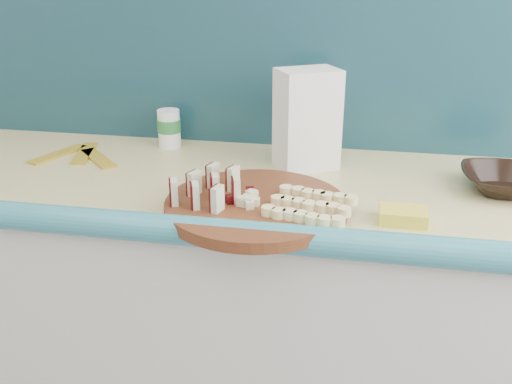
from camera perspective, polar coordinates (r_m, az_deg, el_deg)
The scene contains 11 objects.
kitchen_counter at distance 1.62m, azimuth -5.20°, elevation -13.45°, with size 2.20×0.63×0.91m.
backsplash at distance 1.61m, azimuth -3.29°, elevation 13.64°, with size 2.20×0.02×0.50m, color teal.
cutting_board at distance 1.20m, azimuth 0.00°, elevation -1.41°, with size 0.38×0.38×0.02m, color #4E2610.
apple_wedges at distance 1.20m, azimuth -4.67°, elevation 0.48°, with size 0.15×0.16×0.05m.
apple_chunks at distance 1.20m, azimuth -1.08°, elevation -0.31°, with size 0.06×0.07×0.02m.
banana_slices at distance 1.16m, azimuth 5.40°, elevation -1.35°, with size 0.19×0.17×0.02m.
brown_bowl at distance 1.41m, azimuth 23.72°, elevation 0.96°, with size 0.20×0.20×0.05m, color black.
flour_bag at distance 1.43m, azimuth 5.13°, elevation 7.24°, with size 0.14×0.10×0.25m, color white.
canister at distance 1.62m, azimuth -8.69°, elevation 6.38°, with size 0.07×0.07×0.11m.
sponge at distance 1.19m, azimuth 14.50°, elevation -2.30°, with size 0.09×0.07×0.03m, color yellow.
banana_peel at distance 1.60m, azimuth -17.18°, elevation 3.53°, with size 0.24×0.20×0.01m.
Camera 1 is at (0.48, 0.24, 1.41)m, focal length 40.00 mm.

